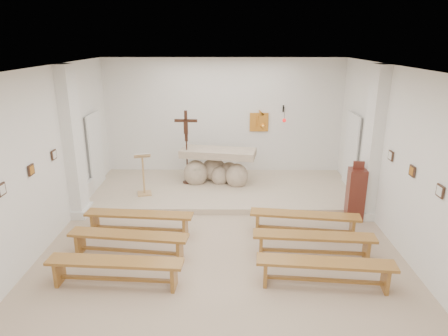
{
  "coord_description": "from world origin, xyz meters",
  "views": [
    {
      "loc": [
        0.12,
        -6.68,
        4.01
      ],
      "look_at": [
        0.04,
        1.6,
        1.31
      ],
      "focal_mm": 32.0,
      "sensor_mm": 36.0,
      "label": 1
    }
  ],
  "objects_px": {
    "bench_left_front": "(139,218)",
    "bench_right_front": "(304,219)",
    "crucifix_stand": "(186,142)",
    "lectern": "(143,174)",
    "bench_right_second": "(314,240)",
    "altar": "(217,169)",
    "bench_left_third": "(115,267)",
    "bench_left_second": "(129,240)",
    "donation_pedestal": "(356,194)",
    "bench_right_third": "(325,268)"
  },
  "relations": [
    {
      "from": "bench_left_front",
      "to": "bench_right_front",
      "type": "relative_size",
      "value": 1.0
    },
    {
      "from": "crucifix_stand",
      "to": "lectern",
      "type": "bearing_deg",
      "value": -135.8
    },
    {
      "from": "lectern",
      "to": "crucifix_stand",
      "type": "relative_size",
      "value": 0.56
    },
    {
      "from": "lectern",
      "to": "bench_right_second",
      "type": "bearing_deg",
      "value": -51.04
    },
    {
      "from": "altar",
      "to": "bench_right_front",
      "type": "xyz_separation_m",
      "value": [
        1.92,
        -2.84,
        -0.19
      ]
    },
    {
      "from": "altar",
      "to": "bench_right_second",
      "type": "distance_m",
      "value": 4.25
    },
    {
      "from": "lectern",
      "to": "crucifix_stand",
      "type": "bearing_deg",
      "value": 26.6
    },
    {
      "from": "altar",
      "to": "lectern",
      "type": "relative_size",
      "value": 1.88
    },
    {
      "from": "bench_right_second",
      "to": "bench_left_third",
      "type": "relative_size",
      "value": 1.0
    },
    {
      "from": "bench_left_second",
      "to": "bench_left_third",
      "type": "bearing_deg",
      "value": -83.12
    },
    {
      "from": "donation_pedestal",
      "to": "bench_left_third",
      "type": "relative_size",
      "value": 0.61
    },
    {
      "from": "bench_left_front",
      "to": "bench_left_second",
      "type": "relative_size",
      "value": 1.0
    },
    {
      "from": "altar",
      "to": "bench_right_third",
      "type": "xyz_separation_m",
      "value": [
        1.92,
        -4.73,
        -0.19
      ]
    },
    {
      "from": "bench_left_front",
      "to": "bench_left_second",
      "type": "xyz_separation_m",
      "value": [
        0.0,
        -0.95,
        0.0
      ]
    },
    {
      "from": "donation_pedestal",
      "to": "bench_right_third",
      "type": "distance_m",
      "value": 3.0
    },
    {
      "from": "donation_pedestal",
      "to": "bench_right_second",
      "type": "xyz_separation_m",
      "value": [
        -1.3,
        -1.75,
        -0.25
      ]
    },
    {
      "from": "bench_right_front",
      "to": "bench_left_third",
      "type": "distance_m",
      "value": 3.99
    },
    {
      "from": "bench_left_front",
      "to": "bench_left_second",
      "type": "bearing_deg",
      "value": -85.05
    },
    {
      "from": "crucifix_stand",
      "to": "bench_right_third",
      "type": "relative_size",
      "value": 0.88
    },
    {
      "from": "bench_left_third",
      "to": "altar",
      "type": "bearing_deg",
      "value": 75.13
    },
    {
      "from": "lectern",
      "to": "bench_left_second",
      "type": "xyz_separation_m",
      "value": [
        0.27,
        -2.85,
        -0.35
      ]
    },
    {
      "from": "bench_left_front",
      "to": "bench_left_third",
      "type": "xyz_separation_m",
      "value": [
        -0.0,
        -1.89,
        0.0
      ]
    },
    {
      "from": "lectern",
      "to": "bench_left_second",
      "type": "height_order",
      "value": "lectern"
    },
    {
      "from": "bench_right_front",
      "to": "bench_left_third",
      "type": "height_order",
      "value": "same"
    },
    {
      "from": "bench_left_front",
      "to": "bench_right_front",
      "type": "xyz_separation_m",
      "value": [
        3.51,
        0.0,
        0.0
      ]
    },
    {
      "from": "donation_pedestal",
      "to": "bench_right_third",
      "type": "bearing_deg",
      "value": -111.44
    },
    {
      "from": "bench_left_second",
      "to": "bench_right_third",
      "type": "distance_m",
      "value": 3.64
    },
    {
      "from": "donation_pedestal",
      "to": "bench_left_third",
      "type": "xyz_separation_m",
      "value": [
        -4.81,
        -2.69,
        -0.25
      ]
    },
    {
      "from": "altar",
      "to": "bench_left_second",
      "type": "xyz_separation_m",
      "value": [
        -1.59,
        -3.79,
        -0.19
      ]
    },
    {
      "from": "donation_pedestal",
      "to": "bench_left_second",
      "type": "distance_m",
      "value": 5.13
    },
    {
      "from": "altar",
      "to": "bench_left_second",
      "type": "distance_m",
      "value": 4.11
    },
    {
      "from": "bench_left_front",
      "to": "crucifix_stand",
      "type": "bearing_deg",
      "value": 79.75
    },
    {
      "from": "bench_right_second",
      "to": "bench_left_second",
      "type": "bearing_deg",
      "value": -175.45
    },
    {
      "from": "bench_right_front",
      "to": "bench_left_third",
      "type": "relative_size",
      "value": 1.0
    },
    {
      "from": "altar",
      "to": "bench_left_second",
      "type": "bearing_deg",
      "value": -102.82
    },
    {
      "from": "bench_right_front",
      "to": "bench_right_third",
      "type": "xyz_separation_m",
      "value": [
        0.0,
        -1.89,
        0.0
      ]
    },
    {
      "from": "bench_left_second",
      "to": "crucifix_stand",
      "type": "bearing_deg",
      "value": 85.41
    },
    {
      "from": "bench_left_front",
      "to": "bench_right_third",
      "type": "distance_m",
      "value": 3.99
    },
    {
      "from": "donation_pedestal",
      "to": "bench_left_front",
      "type": "height_order",
      "value": "donation_pedestal"
    },
    {
      "from": "donation_pedestal",
      "to": "bench_right_front",
      "type": "distance_m",
      "value": 1.55
    },
    {
      "from": "lectern",
      "to": "donation_pedestal",
      "type": "distance_m",
      "value": 5.21
    },
    {
      "from": "bench_left_second",
      "to": "bench_right_second",
      "type": "height_order",
      "value": "same"
    },
    {
      "from": "crucifix_stand",
      "to": "altar",
      "type": "bearing_deg",
      "value": 6.78
    },
    {
      "from": "bench_left_second",
      "to": "bench_right_second",
      "type": "xyz_separation_m",
      "value": [
        3.51,
        0.0,
        0.0
      ]
    },
    {
      "from": "donation_pedestal",
      "to": "bench_left_front",
      "type": "relative_size",
      "value": 0.61
    },
    {
      "from": "lectern",
      "to": "donation_pedestal",
      "type": "relative_size",
      "value": 0.82
    },
    {
      "from": "bench_left_second",
      "to": "bench_right_third",
      "type": "bearing_deg",
      "value": -8.18
    },
    {
      "from": "altar",
      "to": "crucifix_stand",
      "type": "relative_size",
      "value": 1.05
    },
    {
      "from": "crucifix_stand",
      "to": "bench_left_front",
      "type": "height_order",
      "value": "crucifix_stand"
    },
    {
      "from": "donation_pedestal",
      "to": "bench_right_third",
      "type": "xyz_separation_m",
      "value": [
        -1.3,
        -2.69,
        -0.25
      ]
    }
  ]
}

